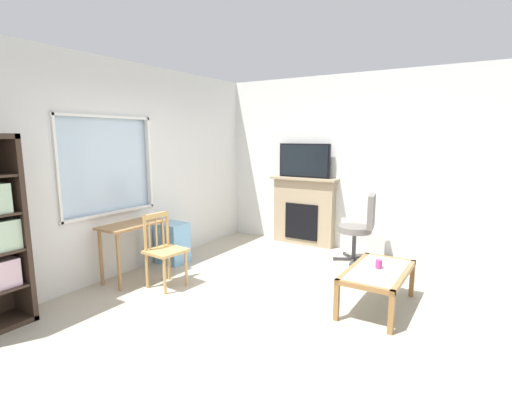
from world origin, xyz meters
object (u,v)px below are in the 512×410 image
Objects in this scene: wooden_chair at (164,249)px; plastic_drawer_unit at (172,243)px; office_chair at (361,225)px; desk_under_window at (132,234)px; tv at (304,161)px; coffee_table at (378,275)px; fireplace at (304,211)px; sippy_cup at (379,264)px.

plastic_drawer_unit is at bearing 37.91° from wooden_chair.
desk_under_window is at bearing 134.63° from office_chair.
tv reaches higher than wooden_chair.
desk_under_window is at bearing 105.23° from coffee_table.
fireplace is 2.57m from coffee_table.
desk_under_window reaches higher than plastic_drawer_unit.
office_chair reaches higher than sippy_cup.
office_chair reaches higher than wooden_chair.
fireplace is 1.30× the size of tv.
fireplace is at bearing -31.94° from plastic_drawer_unit.
wooden_chair is 2.50m from sippy_cup.
coffee_table is at bearing -72.30° from wooden_chair.
plastic_drawer_unit is 2.93m from sippy_cup.
sippy_cup is (0.05, 0.01, 0.11)m from coffee_table.
fireplace is at bearing 43.34° from sippy_cup.
fireplace is at bearing 0.00° from tv.
fireplace is at bearing 42.74° from coffee_table.
desk_under_window is at bearing 93.21° from wooden_chair.
fireplace is 2.53m from sippy_cup.
tv is at bearing 43.62° from sippy_cup.
sippy_cup is (-1.82, -1.73, -0.95)m from tv.
desk_under_window is 3.00m from tv.
tv is 0.84× the size of coffee_table.
wooden_chair is at bearing 141.59° from office_chair.
plastic_drawer_unit is 2.27m from fireplace.
wooden_chair is 0.90× the size of office_chair.
sippy_cup is at bearing -136.38° from tv.
office_chair reaches higher than coffee_table.
wooden_chair is at bearing 166.49° from tv.
wooden_chair is 0.93m from plastic_drawer_unit.
desk_under_window is 0.82× the size of office_chair.
fireplace reaches higher than wooden_chair.
coffee_table is 0.12m from sippy_cup.
office_chair reaches higher than desk_under_window.
desk_under_window is 3.17m from office_chair.
fireplace reaches higher than coffee_table.
wooden_chair is at bearing 166.58° from fireplace.
wooden_chair is 2.49m from coffee_table.
desk_under_window is at bearing 156.65° from tv.
tv is 2.76m from coffee_table.
office_chair is at bearing -38.41° from wooden_chair.
plastic_drawer_unit reaches higher than sippy_cup.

